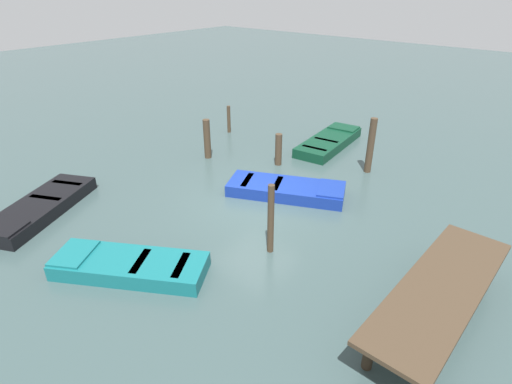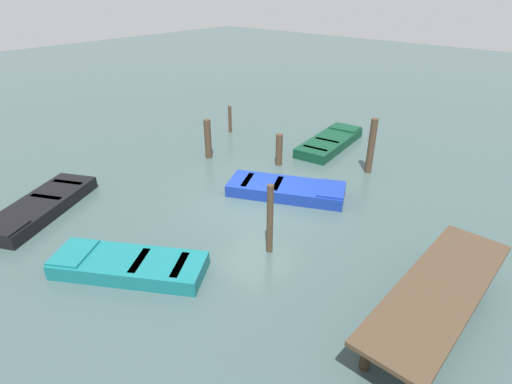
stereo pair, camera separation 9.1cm
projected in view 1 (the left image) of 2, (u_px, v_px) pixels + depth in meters
ground_plane at (256, 201)px, 13.49m from camera, size 80.00×80.00×0.00m
dock_segment at (441, 291)px, 8.42m from camera, size 5.12×1.56×0.95m
rowboat_black at (40, 208)px, 12.69m from camera, size 4.15×3.03×0.46m
rowboat_teal at (129, 265)px, 10.13m from camera, size 3.06×3.89×0.46m
rowboat_blue at (287, 189)px, 13.81m from camera, size 2.93×4.12×0.46m
rowboat_dark_green at (329, 142)px, 17.83m from camera, size 4.21×1.85×0.46m
mooring_piling_center at (371, 146)px, 15.08m from camera, size 0.26×0.26×2.10m
mooring_piling_near_right at (271, 219)px, 10.58m from camera, size 0.17×0.17×2.00m
mooring_piling_far_left at (278, 150)px, 15.87m from camera, size 0.27×0.27×1.27m
mooring_piling_mid_left at (229, 119)px, 19.27m from camera, size 0.16×0.16×1.28m
mooring_piling_mid_right at (207, 139)px, 16.42m from camera, size 0.27×0.27×1.61m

